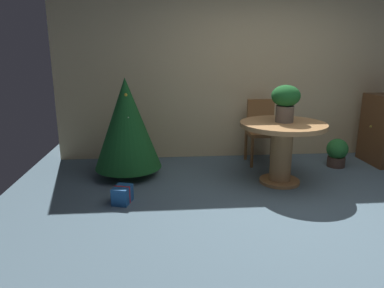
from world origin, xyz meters
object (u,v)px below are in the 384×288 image
(round_dining_table, at_px, (282,142))
(gift_box_blue, at_px, (122,195))
(potted_plant, at_px, (337,152))
(flower_vase, at_px, (286,100))
(wooden_chair_far, at_px, (262,128))
(holiday_tree, at_px, (127,124))

(round_dining_table, bearing_deg, gift_box_blue, -166.32)
(gift_box_blue, height_order, potted_plant, potted_plant)
(flower_vase, height_order, gift_box_blue, flower_vase)
(wooden_chair_far, distance_m, gift_box_blue, 2.36)
(wooden_chair_far, distance_m, holiday_tree, 1.97)
(potted_plant, bearing_deg, round_dining_table, -151.02)
(flower_vase, height_order, potted_plant, flower_vase)
(flower_vase, xyz_separation_m, gift_box_blue, (-1.92, -0.50, -0.94))
(gift_box_blue, relative_size, potted_plant, 0.66)
(wooden_chair_far, bearing_deg, flower_vase, -88.27)
(potted_plant, bearing_deg, gift_box_blue, -160.63)
(round_dining_table, bearing_deg, holiday_tree, 167.84)
(wooden_chair_far, bearing_deg, gift_box_blue, -144.62)
(gift_box_blue, bearing_deg, holiday_tree, 90.59)
(gift_box_blue, bearing_deg, potted_plant, 19.37)
(round_dining_table, distance_m, gift_box_blue, 2.00)
(round_dining_table, relative_size, flower_vase, 2.31)
(round_dining_table, bearing_deg, flower_vase, 56.37)
(potted_plant, bearing_deg, wooden_chair_far, 162.38)
(flower_vase, bearing_deg, round_dining_table, -123.63)
(round_dining_table, relative_size, potted_plant, 2.55)
(round_dining_table, bearing_deg, potted_plant, 28.98)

